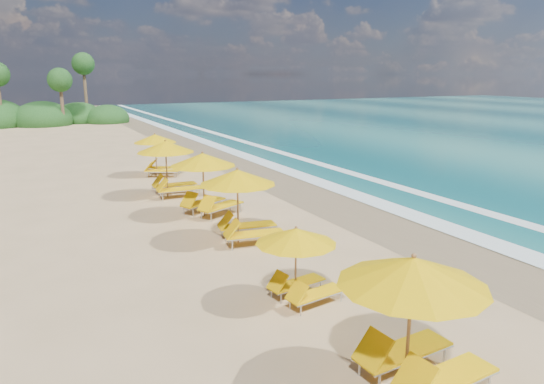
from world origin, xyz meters
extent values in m
plane|color=tan|center=(0.00, 0.00, 0.00)|extent=(160.00, 160.00, 0.00)
cube|color=#887651|center=(4.00, 0.00, 0.01)|extent=(4.00, 160.00, 0.01)
cube|color=white|center=(5.50, 0.00, 0.03)|extent=(1.20, 160.00, 0.01)
cube|color=white|center=(8.50, 0.00, 0.02)|extent=(0.80, 160.00, 0.01)
cylinder|color=olive|center=(-2.64, -10.51, 1.27)|extent=(0.06, 0.06, 2.54)
cone|color=#E9B404|center=(-2.64, -10.51, 2.33)|extent=(2.76, 2.76, 0.51)
sphere|color=olive|center=(-2.64, -10.51, 2.61)|extent=(0.09, 0.09, 0.09)
cylinder|color=olive|center=(-2.67, -6.54, 0.97)|extent=(0.05, 0.05, 1.95)
cone|color=#E9B404|center=(-2.67, -6.54, 1.78)|extent=(2.28, 2.28, 0.39)
sphere|color=olive|center=(-2.67, -6.54, 2.00)|extent=(0.07, 0.07, 0.07)
cylinder|color=olive|center=(-2.10, -1.59, 1.25)|extent=(0.06, 0.06, 2.49)
cone|color=#E9B404|center=(-2.10, -1.59, 2.28)|extent=(2.94, 2.94, 0.50)
sphere|color=olive|center=(-2.10, -1.59, 2.56)|extent=(0.09, 0.09, 0.09)
cylinder|color=olive|center=(-2.07, 1.98, 1.27)|extent=(0.06, 0.06, 2.54)
cone|color=#E9B404|center=(-2.07, 1.98, 2.32)|extent=(3.47, 3.47, 0.51)
sphere|color=olive|center=(-2.07, 1.98, 2.61)|extent=(0.09, 0.09, 0.09)
cylinder|color=olive|center=(-2.49, 5.95, 1.28)|extent=(0.06, 0.06, 2.56)
cone|color=#E9B404|center=(-2.49, 5.95, 2.35)|extent=(2.77, 2.77, 0.52)
sphere|color=olive|center=(-2.49, 5.95, 2.63)|extent=(0.09, 0.09, 0.09)
cylinder|color=olive|center=(-1.72, 11.06, 1.15)|extent=(0.06, 0.06, 2.31)
cone|color=#E9B404|center=(-1.72, 11.06, 2.11)|extent=(3.20, 3.20, 0.46)
sphere|color=olive|center=(-1.72, 11.06, 2.37)|extent=(0.08, 0.08, 0.08)
ellipsoid|color=#163D14|center=(-6.00, 45.00, 0.62)|extent=(6.40, 6.40, 4.16)
ellipsoid|color=#163D14|center=(-2.00, 47.00, 0.55)|extent=(5.60, 5.60, 3.64)
ellipsoid|color=#163D14|center=(1.00, 45.00, 0.49)|extent=(5.00, 5.00, 3.25)
cylinder|color=brown|center=(-4.00, 43.00, 2.50)|extent=(0.36, 0.36, 5.00)
sphere|color=#163D14|center=(-4.00, 43.00, 5.00)|extent=(2.60, 2.60, 2.60)
cylinder|color=brown|center=(-10.00, 44.00, 2.80)|extent=(0.36, 0.36, 5.60)
cylinder|color=brown|center=(-1.00, 47.00, 3.40)|extent=(0.36, 0.36, 6.80)
sphere|color=#163D14|center=(-1.00, 47.00, 6.80)|extent=(2.60, 2.60, 2.60)
camera|label=1|loc=(-8.36, -16.47, 5.60)|focal=32.72mm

